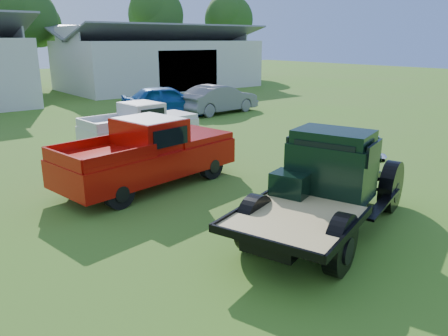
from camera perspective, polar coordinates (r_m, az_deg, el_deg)
ground at (r=10.24m, az=3.41°, el=-7.33°), size 120.00×120.00×0.00m
shed_right at (r=39.56m, az=-8.43°, el=14.09°), size 16.80×9.20×5.20m
tree_c at (r=41.46m, az=-24.23°, el=15.61°), size 5.40×5.40×9.00m
tree_d at (r=47.59m, az=-8.80°, el=17.35°), size 6.00×6.00×10.00m
tree_e at (r=50.59m, az=0.61°, el=17.18°), size 5.70×5.70×9.50m
vintage_flatbed at (r=9.86m, az=13.52°, el=-1.71°), size 6.12×3.86×2.26m
red_pickup at (r=12.72m, az=-9.97°, el=2.02°), size 5.77×2.92×2.01m
white_pickup at (r=17.54m, az=-10.89°, el=5.46°), size 4.81×2.09×1.73m
misc_car_blue at (r=24.76m, az=-7.49°, el=8.73°), size 5.35×3.44×1.70m
misc_car_grey at (r=25.52m, az=-0.64°, el=9.00°), size 5.03×2.12×1.62m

